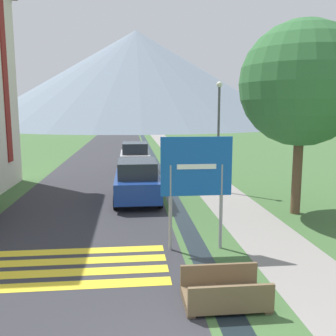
# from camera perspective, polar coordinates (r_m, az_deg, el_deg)

# --- Properties ---
(ground_plane) EXTENTS (160.00, 160.00, 0.00)m
(ground_plane) POSITION_cam_1_polar(r_m,az_deg,el_deg) (25.60, -4.23, -0.02)
(ground_plane) COLOR #3D6033
(road) EXTENTS (6.40, 60.00, 0.01)m
(road) POSITION_cam_1_polar(r_m,az_deg,el_deg) (35.55, -8.74, 2.43)
(road) COLOR #2D2D33
(road) RESTS_ON ground_plane
(footpath) EXTENTS (2.20, 60.00, 0.01)m
(footpath) POSITION_cam_1_polar(r_m,az_deg,el_deg) (35.76, 1.07, 2.57)
(footpath) COLOR gray
(footpath) RESTS_ON ground_plane
(drainage_channel) EXTENTS (0.60, 60.00, 0.00)m
(drainage_channel) POSITION_cam_1_polar(r_m,az_deg,el_deg) (35.55, -2.77, 2.52)
(drainage_channel) COLOR black
(drainage_channel) RESTS_ON ground_plane
(crosswalk_marking) EXTENTS (5.44, 2.54, 0.01)m
(crosswalk_marking) POSITION_cam_1_polar(r_m,az_deg,el_deg) (10.23, -16.03, -14.31)
(crosswalk_marking) COLOR yellow
(crosswalk_marking) RESTS_ON ground_plane
(mountain_distant) EXTENTS (79.62, 79.62, 23.49)m
(mountain_distant) POSITION_cam_1_polar(r_m,az_deg,el_deg) (98.36, -4.84, 13.46)
(mountain_distant) COLOR slate
(mountain_distant) RESTS_ON ground_plane
(road_sign) EXTENTS (2.01, 0.11, 3.24)m
(road_sign) POSITION_cam_1_polar(r_m,az_deg,el_deg) (10.48, 4.34, -1.19)
(road_sign) COLOR gray
(road_sign) RESTS_ON ground_plane
(footbridge) EXTENTS (1.70, 1.10, 0.65)m
(footbridge) POSITION_cam_1_polar(r_m,az_deg,el_deg) (8.22, 8.61, -18.39)
(footbridge) COLOR brown
(footbridge) RESTS_ON ground_plane
(parked_car_near) EXTENTS (1.99, 4.25, 1.82)m
(parked_car_near) POSITION_cam_1_polar(r_m,az_deg,el_deg) (16.31, -4.72, -1.94)
(parked_car_near) COLOR navy
(parked_car_near) RESTS_ON ground_plane
(parked_car_far) EXTENTS (1.98, 4.05, 1.82)m
(parked_car_far) POSITION_cam_1_polar(r_m,az_deg,el_deg) (24.83, -5.06, 1.81)
(parked_car_far) COLOR #B2B2B7
(parked_car_far) RESTS_ON ground_plane
(streetlamp) EXTENTS (0.28, 0.28, 5.27)m
(streetlamp) POSITION_cam_1_polar(r_m,az_deg,el_deg) (18.14, 7.71, 6.14)
(streetlamp) COLOR #515156
(streetlamp) RESTS_ON ground_plane
(tree_by_path) EXTENTS (4.59, 4.59, 7.20)m
(tree_by_path) POSITION_cam_1_polar(r_m,az_deg,el_deg) (14.91, 19.73, 11.93)
(tree_by_path) COLOR brown
(tree_by_path) RESTS_ON ground_plane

